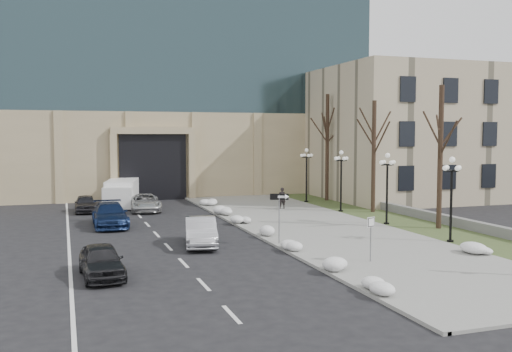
# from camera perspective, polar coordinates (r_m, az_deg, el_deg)

# --- Properties ---
(ground) EXTENTS (160.00, 160.00, 0.00)m
(ground) POSITION_cam_1_polar(r_m,az_deg,el_deg) (23.74, 11.63, -10.47)
(ground) COLOR black
(ground) RESTS_ON ground
(sidewalk) EXTENTS (9.00, 40.00, 0.12)m
(sidewalk) POSITION_cam_1_polar(r_m,az_deg,el_deg) (37.51, 5.42, -4.90)
(sidewalk) COLOR gray
(sidewalk) RESTS_ON ground
(curb) EXTENTS (0.30, 40.00, 0.14)m
(curb) POSITION_cam_1_polar(r_m,az_deg,el_deg) (35.92, -1.18, -5.26)
(curb) COLOR gray
(curb) RESTS_ON ground
(grass_strip) EXTENTS (4.00, 40.00, 0.10)m
(grass_strip) POSITION_cam_1_polar(r_m,az_deg,el_deg) (40.57, 13.85, -4.32)
(grass_strip) COLOR #3A4824
(grass_strip) RESTS_ON ground
(stone_wall) EXTENTS (0.50, 30.00, 0.70)m
(stone_wall) POSITION_cam_1_polar(r_m,az_deg,el_deg) (43.27, 14.67, -3.41)
(stone_wall) COLOR slate
(stone_wall) RESTS_ON ground
(office_tower) EXTENTS (40.00, 24.70, 36.00)m
(office_tower) POSITION_cam_1_polar(r_m,az_deg,el_deg) (65.32, -10.21, 15.18)
(office_tower) COLOR tan
(office_tower) RESTS_ON ground
(classical_building) EXTENTS (22.00, 18.12, 12.00)m
(classical_building) POSITION_cam_1_polar(r_m,az_deg,el_deg) (58.44, 16.51, 4.05)
(classical_building) COLOR tan
(classical_building) RESTS_ON ground
(car_a) EXTENTS (1.89, 4.18, 1.39)m
(car_a) POSITION_cam_1_polar(r_m,az_deg,el_deg) (24.87, -15.20, -8.20)
(car_a) COLOR black
(car_a) RESTS_ON ground
(car_b) EXTENTS (2.43, 4.83, 1.52)m
(car_b) POSITION_cam_1_polar(r_m,az_deg,el_deg) (30.81, -5.55, -5.57)
(car_b) COLOR #ACAEB4
(car_b) RESTS_ON ground
(car_c) EXTENTS (2.19, 5.29, 1.53)m
(car_c) POSITION_cam_1_polar(r_m,az_deg,el_deg) (38.14, -14.39, -3.79)
(car_c) COLOR navy
(car_c) RESTS_ON ground
(car_d) EXTENTS (2.55, 4.98, 1.35)m
(car_d) POSITION_cam_1_polar(r_m,az_deg,el_deg) (45.11, -11.02, -2.63)
(car_d) COLOR silver
(car_d) RESTS_ON ground
(car_e) EXTENTS (1.64, 3.94, 1.33)m
(car_e) POSITION_cam_1_polar(r_m,az_deg,el_deg) (45.66, -16.69, -2.66)
(car_e) COLOR #2C2B30
(car_e) RESTS_ON ground
(pedestrian) EXTENTS (0.67, 0.50, 1.67)m
(pedestrian) POSITION_cam_1_polar(r_m,az_deg,el_deg) (44.92, 2.60, -2.22)
(pedestrian) COLOR black
(pedestrian) RESTS_ON sidewalk
(box_truck) EXTENTS (3.60, 6.99, 2.12)m
(box_truck) POSITION_cam_1_polar(r_m,az_deg,el_deg) (49.00, -13.31, -1.71)
(box_truck) COLOR silver
(box_truck) RESTS_ON ground
(one_way_sign) EXTENTS (1.02, 0.53, 2.80)m
(one_way_sign) POSITION_cam_1_polar(r_m,az_deg,el_deg) (30.55, 2.66, -2.69)
(one_way_sign) COLOR slate
(one_way_sign) RESTS_ON ground
(keep_sign) EXTENTS (0.46, 0.18, 2.18)m
(keep_sign) POSITION_cam_1_polar(r_m,az_deg,el_deg) (26.81, 11.41, -5.27)
(keep_sign) COLOR slate
(keep_sign) RESTS_ON ground
(snow_clump_a) EXTENTS (1.10, 1.60, 0.36)m
(snow_clump_a) POSITION_cam_1_polar(r_m,az_deg,el_deg) (22.08, 12.32, -10.79)
(snow_clump_a) COLOR white
(snow_clump_a) RESTS_ON sidewalk
(snow_clump_b) EXTENTS (1.10, 1.60, 0.36)m
(snow_clump_b) POSITION_cam_1_polar(r_m,az_deg,el_deg) (25.05, 7.45, -8.93)
(snow_clump_b) COLOR white
(snow_clump_b) RESTS_ON sidewalk
(snow_clump_c) EXTENTS (1.10, 1.60, 0.36)m
(snow_clump_c) POSITION_cam_1_polar(r_m,az_deg,el_deg) (29.15, 3.85, -7.04)
(snow_clump_c) COLOR white
(snow_clump_c) RESTS_ON sidewalk
(snow_clump_d) EXTENTS (1.10, 1.60, 0.36)m
(snow_clump_d) POSITION_cam_1_polar(r_m,az_deg,el_deg) (33.24, 1.50, -5.63)
(snow_clump_d) COLOR white
(snow_clump_d) RESTS_ON sidewalk
(snow_clump_e) EXTENTS (1.10, 1.60, 0.36)m
(snow_clump_e) POSITION_cam_1_polar(r_m,az_deg,el_deg) (37.61, -1.36, -4.48)
(snow_clump_e) COLOR white
(snow_clump_e) RESTS_ON sidewalk
(snow_clump_f) EXTENTS (1.10, 1.60, 0.36)m
(snow_clump_f) POSITION_cam_1_polar(r_m,az_deg,el_deg) (41.78, -3.35, -3.62)
(snow_clump_f) COLOR white
(snow_clump_f) RESTS_ON sidewalk
(snow_clump_g) EXTENTS (1.10, 1.60, 0.36)m
(snow_clump_g) POSITION_cam_1_polar(r_m,az_deg,el_deg) (47.04, -4.66, -2.74)
(snow_clump_g) COLOR white
(snow_clump_g) RESTS_ON sidewalk
(snow_clump_h) EXTENTS (1.10, 1.60, 0.36)m
(snow_clump_h) POSITION_cam_1_polar(r_m,az_deg,el_deg) (30.54, 21.18, -6.80)
(snow_clump_h) COLOR white
(snow_clump_h) RESTS_ON sidewalk
(lamppost_a) EXTENTS (1.18, 1.18, 4.76)m
(lamppost_a) POSITION_cam_1_polar(r_m,az_deg,el_deg) (32.74, 18.97, -1.11)
(lamppost_a) COLOR black
(lamppost_a) RESTS_ON ground
(lamppost_b) EXTENTS (1.18, 1.18, 4.76)m
(lamppost_b) POSITION_cam_1_polar(r_m,az_deg,el_deg) (38.08, 12.99, -0.28)
(lamppost_b) COLOR black
(lamppost_b) RESTS_ON ground
(lamppost_c) EXTENTS (1.18, 1.18, 4.76)m
(lamppost_c) POSITION_cam_1_polar(r_m,az_deg,el_deg) (43.72, 8.51, 0.35)
(lamppost_c) COLOR black
(lamppost_c) RESTS_ON ground
(lamppost_d) EXTENTS (1.18, 1.18, 4.76)m
(lamppost_d) POSITION_cam_1_polar(r_m,az_deg,el_deg) (49.58, 5.07, 0.83)
(lamppost_d) COLOR black
(lamppost_d) RESTS_ON ground
(tree_near) EXTENTS (3.20, 3.20, 9.00)m
(tree_near) POSITION_cam_1_polar(r_m,az_deg,el_deg) (37.13, 17.99, 3.77)
(tree_near) COLOR black
(tree_near) RESTS_ON ground
(tree_mid) EXTENTS (3.20, 3.20, 8.50)m
(tree_mid) POSITION_cam_1_polar(r_m,az_deg,el_deg) (43.81, 11.71, 3.49)
(tree_mid) COLOR black
(tree_mid) RESTS_ON ground
(tree_far) EXTENTS (3.20, 3.20, 9.50)m
(tree_far) POSITION_cam_1_polar(r_m,az_deg,el_deg) (50.87, 7.14, 4.36)
(tree_far) COLOR black
(tree_far) RESTS_ON ground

